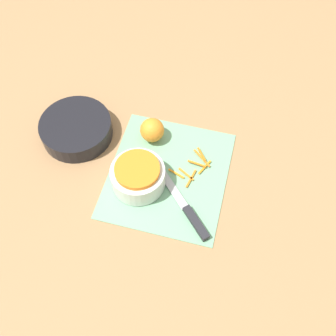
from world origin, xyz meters
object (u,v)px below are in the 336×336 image
Objects in this scene: bowl_speckled at (138,176)px; orange_left at (152,130)px; bowl_dark at (76,129)px; knife at (190,213)px.

bowl_speckled is 2.08× the size of orange_left.
orange_left reaches higher than bowl_dark.
bowl_dark is 2.97× the size of orange_left.
bowl_speckled reaches higher than knife.
knife is at bearing -114.72° from bowl_dark.
bowl_speckled is 0.17m from knife.
bowl_speckled reaches higher than orange_left.
bowl_speckled reaches higher than bowl_dark.
orange_left is (0.04, -0.22, 0.01)m from bowl_dark.
bowl_speckled is at bearing 25.08° from knife.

